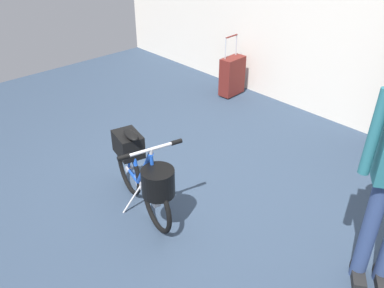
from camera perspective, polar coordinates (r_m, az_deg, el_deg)
The scene contains 3 objects.
ground_plane at distance 3.65m, azimuth -1.64°, elevation -9.36°, with size 8.13×8.13×0.00m, color #2D3D51.
folding_bike_foreground at distance 3.43m, azimuth -6.89°, elevation -4.02°, with size 1.06×0.52×0.77m.
rolling_suitcase at distance 5.73m, azimuth 5.63°, elevation 9.48°, with size 0.20×0.37×0.83m.
Camera 1 is at (2.11, -1.83, 2.35)m, focal length 38.21 mm.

